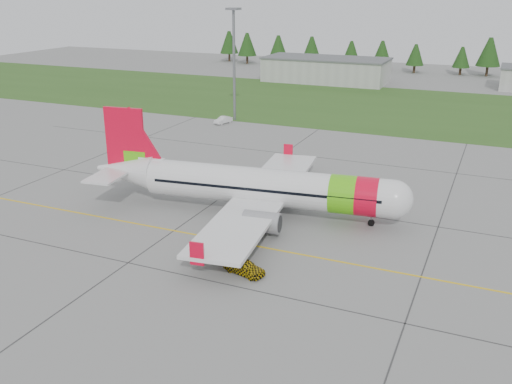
% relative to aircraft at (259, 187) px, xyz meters
% --- Properties ---
extents(ground, '(320.00, 320.00, 0.00)m').
position_rel_aircraft_xyz_m(ground, '(8.80, -15.95, -3.18)').
color(ground, gray).
rests_on(ground, ground).
extents(aircraft, '(36.34, 33.74, 11.03)m').
position_rel_aircraft_xyz_m(aircraft, '(0.00, 0.00, 0.00)').
color(aircraft, silver).
rests_on(aircraft, ground).
extents(follow_me_car, '(1.73, 1.90, 3.99)m').
position_rel_aircraft_xyz_m(follow_me_car, '(4.41, -13.55, -1.18)').
color(follow_me_car, '#DEB80C').
rests_on(follow_me_car, ground).
extents(service_van, '(1.67, 1.61, 3.95)m').
position_rel_aircraft_xyz_m(service_van, '(-23.88, 38.46, -1.21)').
color(service_van, silver).
rests_on(service_van, ground).
extents(grass_strip, '(320.00, 50.00, 0.03)m').
position_rel_aircraft_xyz_m(grass_strip, '(8.80, 66.05, -3.17)').
color(grass_strip, '#30561E').
rests_on(grass_strip, ground).
extents(taxi_guideline, '(120.00, 0.25, 0.02)m').
position_rel_aircraft_xyz_m(taxi_guideline, '(8.80, -7.95, -3.17)').
color(taxi_guideline, gold).
rests_on(taxi_guideline, ground).
extents(hangar_west, '(32.00, 14.00, 6.00)m').
position_rel_aircraft_xyz_m(hangar_west, '(-21.20, 94.05, -0.18)').
color(hangar_west, '#A8A8A3').
rests_on(hangar_west, ground).
extents(floodlight_mast, '(0.50, 0.50, 20.00)m').
position_rel_aircraft_xyz_m(floodlight_mast, '(-23.20, 42.05, 6.82)').
color(floodlight_mast, slate).
rests_on(floodlight_mast, ground).
extents(treeline, '(160.00, 8.00, 10.00)m').
position_rel_aircraft_xyz_m(treeline, '(8.80, 122.05, 1.82)').
color(treeline, '#1C3F14').
rests_on(treeline, ground).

